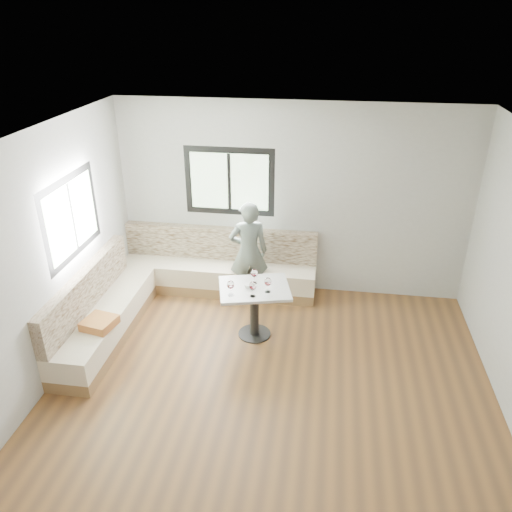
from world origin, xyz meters
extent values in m
cube|color=brown|center=(0.00, 0.00, 0.00)|extent=(5.00, 5.00, 0.01)
cube|color=white|center=(0.00, 0.00, 2.80)|extent=(5.00, 5.00, 0.01)
cube|color=#B7B7B2|center=(0.00, 2.50, 1.40)|extent=(5.00, 0.01, 2.80)
cube|color=#B7B7B2|center=(-2.50, 0.00, 1.40)|extent=(0.01, 5.00, 2.80)
cube|color=black|center=(-0.90, 2.49, 1.65)|extent=(1.30, 0.02, 1.00)
cube|color=black|center=(-2.49, 0.90, 1.65)|extent=(0.02, 1.30, 1.00)
cube|color=brown|center=(-1.05, 2.23, 0.08)|extent=(2.90, 0.55, 0.16)
cube|color=beige|center=(-1.05, 2.23, 0.30)|extent=(2.90, 0.55, 0.29)
cube|color=beige|center=(-1.05, 2.43, 0.70)|extent=(2.90, 0.14, 0.50)
cube|color=brown|center=(-2.23, 0.82, 0.08)|extent=(0.55, 2.25, 0.16)
cube|color=beige|center=(-2.23, 0.82, 0.30)|extent=(0.55, 2.25, 0.29)
cube|color=beige|center=(-2.43, 0.82, 0.70)|extent=(0.14, 2.25, 0.50)
cube|color=#BA653B|center=(-2.10, 0.42, 0.50)|extent=(0.41, 0.41, 0.11)
cylinder|color=black|center=(-0.34, 1.17, 0.01)|extent=(0.43, 0.43, 0.02)
cylinder|color=black|center=(-0.34, 1.17, 0.34)|extent=(0.12, 0.12, 0.68)
cube|color=silver|center=(-0.34, 1.17, 0.70)|extent=(1.01, 0.87, 0.04)
imported|color=slate|center=(-0.56, 2.07, 0.76)|extent=(0.63, 0.50, 1.52)
cylinder|color=white|center=(-0.41, 1.17, 0.74)|extent=(0.10, 0.10, 0.04)
sphere|color=black|center=(-0.40, 1.18, 0.75)|extent=(0.02, 0.02, 0.02)
sphere|color=black|center=(-0.42, 1.17, 0.75)|extent=(0.02, 0.02, 0.02)
sphere|color=black|center=(-0.41, 1.15, 0.75)|extent=(0.02, 0.02, 0.02)
cylinder|color=white|center=(-0.59, 0.93, 0.72)|extent=(0.07, 0.07, 0.01)
cylinder|color=white|center=(-0.59, 0.93, 0.77)|extent=(0.01, 0.01, 0.09)
ellipsoid|color=white|center=(-0.59, 0.93, 0.86)|extent=(0.09, 0.09, 0.11)
cylinder|color=#4C060C|center=(-0.59, 0.93, 0.84)|extent=(0.06, 0.06, 0.02)
cylinder|color=white|center=(-0.33, 0.95, 0.72)|extent=(0.07, 0.07, 0.01)
cylinder|color=white|center=(-0.33, 0.95, 0.77)|extent=(0.01, 0.01, 0.09)
ellipsoid|color=white|center=(-0.33, 0.95, 0.86)|extent=(0.09, 0.09, 0.11)
cylinder|color=#4C060C|center=(-0.33, 0.95, 0.84)|extent=(0.06, 0.06, 0.02)
cylinder|color=white|center=(-0.16, 1.08, 0.72)|extent=(0.07, 0.07, 0.01)
cylinder|color=white|center=(-0.16, 1.08, 0.77)|extent=(0.01, 0.01, 0.09)
ellipsoid|color=white|center=(-0.16, 1.08, 0.86)|extent=(0.09, 0.09, 0.11)
cylinder|color=#4C060C|center=(-0.16, 1.08, 0.84)|extent=(0.06, 0.06, 0.02)
cylinder|color=white|center=(-0.35, 1.27, 0.72)|extent=(0.07, 0.07, 0.01)
cylinder|color=white|center=(-0.35, 1.27, 0.77)|extent=(0.01, 0.01, 0.09)
ellipsoid|color=white|center=(-0.35, 1.27, 0.86)|extent=(0.09, 0.09, 0.11)
cylinder|color=#4C060C|center=(-0.35, 1.27, 0.84)|extent=(0.06, 0.06, 0.02)
camera|label=1|loc=(0.49, -4.21, 3.87)|focal=35.00mm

